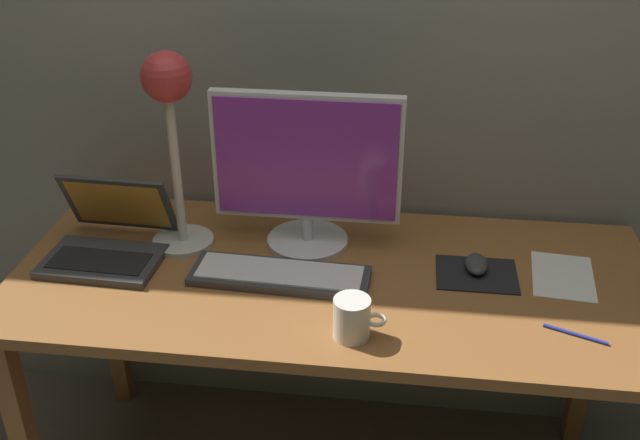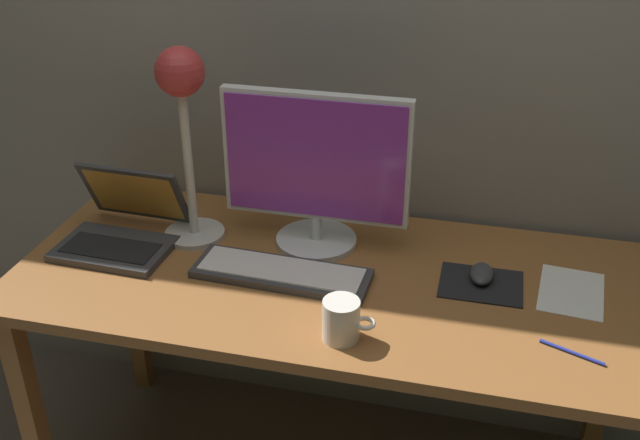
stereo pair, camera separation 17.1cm
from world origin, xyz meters
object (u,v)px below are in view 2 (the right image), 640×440
object	(u,v)px
laptop	(124,222)
monitor	(316,168)
keyboard_main	(282,273)
coffee_mug	(342,320)
desk_lamp	(183,107)
pen	(572,352)
mouse	(482,274)

from	to	relation	value
laptop	monitor	bearing A→B (deg)	12.28
keyboard_main	coffee_mug	xyz separation A→B (m)	(0.20, -0.20, 0.04)
keyboard_main	desk_lamp	world-z (taller)	desk_lamp
laptop	coffee_mug	bearing A→B (deg)	-22.92
coffee_mug	pen	world-z (taller)	coffee_mug
mouse	coffee_mug	bearing A→B (deg)	-133.21
monitor	keyboard_main	distance (m)	0.28
desk_lamp	mouse	distance (m)	0.84
mouse	coffee_mug	xyz separation A→B (m)	(-0.29, -0.30, 0.03)
laptop	pen	size ratio (longest dim) A/B	2.15
laptop	pen	bearing A→B (deg)	-10.64
coffee_mug	monitor	bearing A→B (deg)	111.72
keyboard_main	coffee_mug	size ratio (longest dim) A/B	3.81
laptop	pen	world-z (taller)	laptop
laptop	keyboard_main	bearing A→B (deg)	-9.15
monitor	pen	bearing A→B (deg)	-26.79
keyboard_main	desk_lamp	xyz separation A→B (m)	(-0.29, 0.14, 0.36)
laptop	mouse	world-z (taller)	laptop
monitor	coffee_mug	world-z (taller)	monitor
monitor	coffee_mug	distance (m)	0.45
desk_lamp	coffee_mug	world-z (taller)	desk_lamp
coffee_mug	keyboard_main	bearing A→B (deg)	134.04
desk_lamp	mouse	bearing A→B (deg)	-2.85
keyboard_main	pen	xyz separation A→B (m)	(0.68, -0.14, -0.01)
laptop	mouse	bearing A→B (deg)	1.65
mouse	pen	bearing A→B (deg)	-50.13
keyboard_main	monitor	bearing A→B (deg)	76.88
keyboard_main	laptop	bearing A→B (deg)	170.85
keyboard_main	coffee_mug	bearing A→B (deg)	-45.96
keyboard_main	laptop	size ratio (longest dim) A/B	1.48
laptop	mouse	size ratio (longest dim) A/B	3.13
desk_lamp	keyboard_main	bearing A→B (deg)	-25.89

